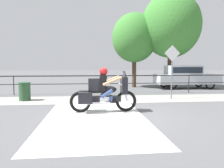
# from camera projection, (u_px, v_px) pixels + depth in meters

# --- Properties ---
(ground_plane) EXTENTS (120.00, 120.00, 0.00)m
(ground_plane) POSITION_uv_depth(u_px,v_px,m) (117.00, 115.00, 7.29)
(ground_plane) COLOR #565659
(sidewalk_band) EXTENTS (44.00, 2.40, 0.01)m
(sidewalk_band) POSITION_uv_depth(u_px,v_px,m) (108.00, 99.00, 10.66)
(sidewalk_band) COLOR #99968E
(sidewalk_band) RESTS_ON ground
(crosswalk_band) EXTENTS (3.17, 6.00, 0.01)m
(crosswalk_band) POSITION_uv_depth(u_px,v_px,m) (95.00, 117.00, 7.02)
(crosswalk_band) COLOR silver
(crosswalk_band) RESTS_ON ground
(fence_railing) EXTENTS (36.00, 0.05, 1.08)m
(fence_railing) POSITION_uv_depth(u_px,v_px,m) (105.00, 79.00, 12.65)
(fence_railing) COLOR #232326
(fence_railing) RESTS_ON ground
(motorcycle) EXTENTS (2.39, 0.76, 1.59)m
(motorcycle) POSITION_uv_depth(u_px,v_px,m) (102.00, 92.00, 7.75)
(motorcycle) COLOR black
(motorcycle) RESTS_ON ground
(parked_car) EXTENTS (4.39, 1.74, 1.64)m
(parked_car) POSITION_uv_depth(u_px,v_px,m) (185.00, 75.00, 15.56)
(parked_car) COLOR #B7BCC4
(parked_car) RESTS_ON ground
(trash_bin) EXTENTS (0.55, 0.55, 0.86)m
(trash_bin) POSITION_uv_depth(u_px,v_px,m) (25.00, 91.00, 10.26)
(trash_bin) COLOR #284C2D
(trash_bin) RESTS_ON ground
(street_sign) EXTENTS (0.78, 0.06, 2.64)m
(street_sign) POSITION_uv_depth(u_px,v_px,m) (172.00, 65.00, 10.69)
(street_sign) COLOR slate
(street_sign) RESTS_ON ground
(tree_behind_sign) EXTENTS (3.33, 3.33, 5.52)m
(tree_behind_sign) POSITION_uv_depth(u_px,v_px,m) (134.00, 38.00, 16.23)
(tree_behind_sign) COLOR #473323
(tree_behind_sign) RESTS_ON ground
(tree_behind_car) EXTENTS (4.25, 4.25, 6.88)m
(tree_behind_car) POSITION_uv_depth(u_px,v_px,m) (171.00, 25.00, 15.77)
(tree_behind_car) COLOR #473323
(tree_behind_car) RESTS_ON ground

